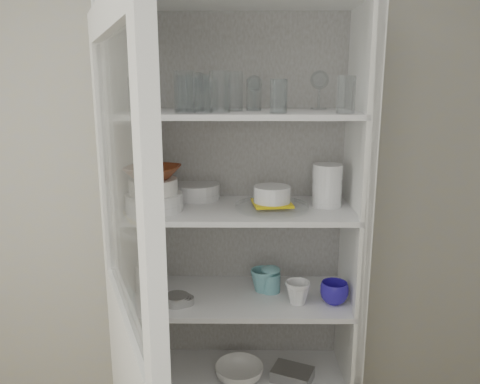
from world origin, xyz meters
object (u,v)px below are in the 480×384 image
at_px(white_canister, 148,278).
at_px(goblet_1, 199,89).
at_px(yellow_trivet, 272,203).
at_px(terracotta_bowl, 153,172).
at_px(goblet_3, 319,88).
at_px(plate_stack_back, 196,191).
at_px(mug_white, 298,293).
at_px(glass_platter, 272,206).
at_px(mug_blue, 334,293).
at_px(plate_stack_front, 154,202).
at_px(cream_bowl, 153,186).
at_px(goblet_0, 200,91).
at_px(cream_dish, 239,372).
at_px(teal_jar, 271,281).
at_px(tin_box, 292,374).
at_px(white_ramekin, 272,194).
at_px(mug_teal, 263,280).
at_px(measuring_cups, 177,300).
at_px(cupboard_door, 133,381).
at_px(pantry_cabinet, 240,271).
at_px(grey_bowl_stack, 327,185).
at_px(goblet_2, 254,91).

bearing_deg(white_canister, goblet_1, 24.52).
bearing_deg(yellow_trivet, white_canister, 175.18).
bearing_deg(terracotta_bowl, goblet_3, 14.66).
height_order(plate_stack_back, mug_white, plate_stack_back).
relative_size(glass_platter, mug_blue, 2.59).
relative_size(plate_stack_front, cream_bowl, 1.20).
distance_m(goblet_0, cream_dish, 1.26).
height_order(yellow_trivet, cream_dish, yellow_trivet).
xyz_separation_m(teal_jar, cream_dish, (-0.14, -0.07, -0.42)).
height_order(white_canister, tin_box, white_canister).
height_order(goblet_0, glass_platter, goblet_0).
bearing_deg(tin_box, teal_jar, 145.38).
bearing_deg(white_ramekin, mug_blue, -12.04).
bearing_deg(cream_bowl, goblet_3, 14.66).
bearing_deg(cream_bowl, mug_teal, 10.76).
xyz_separation_m(glass_platter, white_ramekin, (0.00, 0.00, 0.05)).
bearing_deg(mug_white, white_ramekin, 174.35).
bearing_deg(mug_white, yellow_trivet, 174.35).
bearing_deg(cream_dish, mug_blue, -6.33).
distance_m(plate_stack_back, measuring_cups, 0.48).
distance_m(cupboard_door, goblet_0, 1.13).
distance_m(goblet_3, white_canister, 1.12).
xyz_separation_m(pantry_cabinet, plate_stack_front, (-0.35, -0.12, 0.36)).
relative_size(terracotta_bowl, tin_box, 1.22).
bearing_deg(white_ramekin, goblet_1, 153.79).
bearing_deg(white_ramekin, cupboard_door, -127.03).
distance_m(white_ramekin, teal_jar, 0.41).
height_order(glass_platter, measuring_cups, glass_platter).
distance_m(white_ramekin, cream_dish, 0.84).
height_order(goblet_3, white_canister, goblet_3).
bearing_deg(mug_teal, mug_blue, -22.89).
bearing_deg(white_ramekin, glass_platter, 0.00).
height_order(cream_bowl, teal_jar, cream_bowl).
xyz_separation_m(mug_blue, mug_white, (-0.15, -0.00, 0.00)).
height_order(glass_platter, mug_white, glass_platter).
relative_size(plate_stack_front, yellow_trivet, 1.52).
xyz_separation_m(cupboard_door, grey_bowl_stack, (0.69, 0.65, 0.48)).
xyz_separation_m(pantry_cabinet, cupboard_door, (-0.33, -0.70, -0.07)).
relative_size(yellow_trivet, mug_blue, 1.31).
height_order(goblet_0, goblet_2, goblet_2).
xyz_separation_m(goblet_3, mug_blue, (0.06, -0.21, -0.84)).
bearing_deg(teal_jar, plate_stack_back, 161.63).
height_order(goblet_2, terracotta_bowl, goblet_2).
bearing_deg(pantry_cabinet, measuring_cups, -148.15).
height_order(terracotta_bowl, white_ramekin, terracotta_bowl).
height_order(goblet_2, mug_white, goblet_2).
distance_m(white_ramekin, tin_box, 0.84).
bearing_deg(white_canister, mug_teal, 1.46).
bearing_deg(grey_bowl_stack, cupboard_door, -136.75).
bearing_deg(grey_bowl_stack, white_canister, 179.75).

